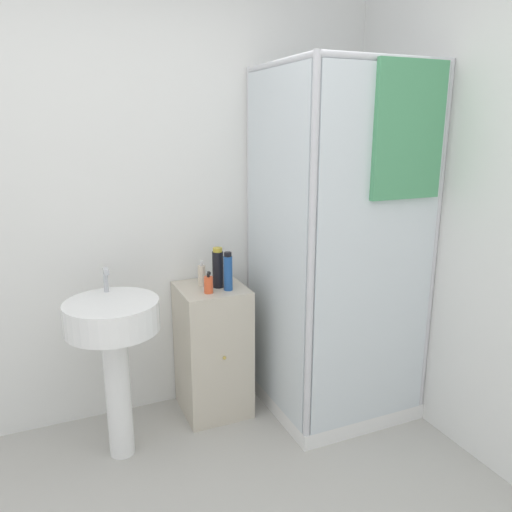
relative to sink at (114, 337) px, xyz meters
name	(u,v)px	position (x,y,z in m)	size (l,w,h in m)	color
wall_back	(98,207)	(0.02, 0.45, 0.59)	(6.40, 0.06, 2.50)	white
shower_enclosure	(334,315)	(1.24, -0.07, -0.06)	(0.80, 0.83, 2.01)	white
vanity_cabinet	(213,349)	(0.59, 0.21, -0.27)	(0.38, 0.42, 0.79)	beige
sink	(114,337)	(0.00, 0.00, 0.00)	(0.46, 0.46, 0.98)	white
soap_dispenser	(209,284)	(0.54, 0.12, 0.17)	(0.05, 0.05, 0.13)	#E5562D
shampoo_bottle_tall_black	(218,268)	(0.62, 0.20, 0.24)	(0.06, 0.06, 0.23)	black
shampoo_bottle_blue	(228,272)	(0.66, 0.12, 0.23)	(0.05, 0.05, 0.22)	#1E4C93
lotion_bottle_white	(202,275)	(0.55, 0.26, 0.18)	(0.04, 0.05, 0.15)	beige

